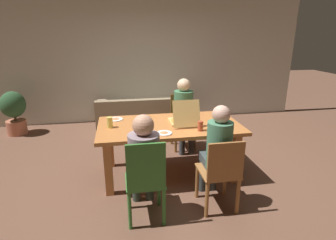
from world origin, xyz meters
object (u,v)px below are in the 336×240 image
Objects in this scene: plate_0 at (115,119)px; potted_plant at (14,110)px; person_1 at (217,148)px; couch at (144,117)px; person_0 at (144,157)px; person_2 at (184,109)px; chair_1 at (221,172)px; drinking_glass_1 at (110,122)px; pizza_box_0 at (183,120)px; plate_2 at (164,133)px; drinking_glass_0 at (200,126)px; chair_0 at (146,179)px; plate_1 at (216,124)px; dining_table at (169,131)px; chair_2 at (182,119)px.

plate_0 is 2.73m from potted_plant.
couch is (-0.59, 2.83, -0.45)m from person_1.
person_0 is 0.96× the size of person_2.
chair_1 is at bearing -47.79° from plate_0.
person_0 is 0.97× the size of person_1.
chair_1 is 1.58m from drinking_glass_1.
plate_0 is at bearing 136.00° from person_1.
couch is (0.57, 1.71, -0.52)m from plate_0.
drinking_glass_1 is at bearing -145.37° from person_2.
plate_2 is (-0.33, -0.36, -0.04)m from pizza_box_0.
chair_1 is (0.85, -0.09, -0.22)m from person_0.
couch is (-0.04, 2.40, -0.52)m from plate_2.
drinking_glass_1 is (-0.37, 0.86, 0.13)m from person_0.
drinking_glass_0 is 2.50m from couch.
chair_0 is 3.76× the size of plate_1.
person_1 is 5.31× the size of plate_0.
chair_1 is at bearing -78.89° from couch.
person_1 is 0.83m from pizza_box_0.
plate_2 is 0.77m from drinking_glass_1.
plate_1 is 1.45m from drinking_glass_1.
chair_1 reaches higher than couch.
pizza_box_0 is at bearing 113.93° from drinking_glass_0.
chair_0 is at bearing -141.27° from plate_1.
plate_1 is (0.22, 0.79, 0.29)m from chair_1.
plate_0 is 1.46m from plate_1.
dining_table is at bearing -85.15° from couch.
chair_1 is 0.46× the size of couch.
plate_1 is at bearing 70.80° from person_1.
chair_2 is at bearing 67.28° from dining_table.
pizza_box_0 is 2.15m from couch.
chair_2 is at bearing 65.20° from person_0.
chair_2 is 4.62× the size of plate_2.
plate_0 is 0.92m from plate_2.
chair_2 is 1.07× the size of potted_plant.
couch is at bearing -2.41° from potted_plant.
person_0 is at bearing -121.21° from plate_2.
dining_table is 1.57× the size of person_2.
plate_0 is (-1.16, 1.12, 0.07)m from person_1.
pizza_box_0 is (0.64, 1.02, 0.29)m from chair_0.
chair_1 is 4.43m from potted_plant.
person_1 is 4.33m from potted_plant.
drinking_glass_1 reaches higher than dining_table.
pizza_box_0 is at bearing 53.63° from person_0.
chair_2 reaches higher than plate_1.
chair_1 is 1.80m from person_2.
potted_plant is (-3.11, 2.48, -0.33)m from drinking_glass_0.
pizza_box_0 is 0.46m from plate_1.
chair_2 is at bearing 87.17° from drinking_glass_0.
plate_2 is at bearing -165.28° from plate_1.
dining_table is 13.41× the size of drinking_glass_1.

